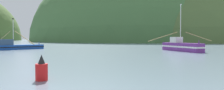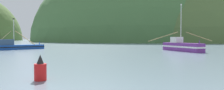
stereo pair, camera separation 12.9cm
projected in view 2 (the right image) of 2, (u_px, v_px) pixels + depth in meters
hill_far_right at (146, 41)px, 147.98m from camera, size 148.69×118.95×107.83m
hill_far_center at (219, 41)px, 158.41m from camera, size 201.16×160.93×94.15m
fishing_boat_purple at (181, 46)px, 37.92m from camera, size 12.51×9.55×8.11m
fishing_boat_blue at (12, 46)px, 42.66m from camera, size 11.79×13.98×6.05m
channel_buoy at (40, 70)px, 12.00m from camera, size 0.66×0.66×1.41m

